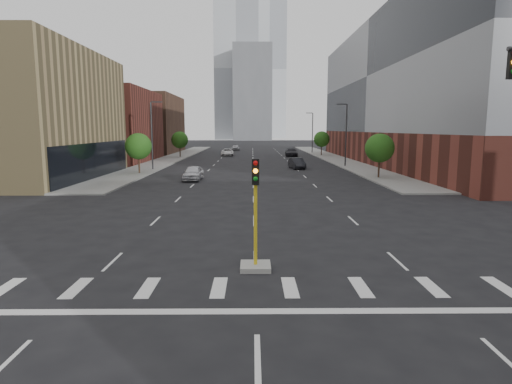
{
  "coord_description": "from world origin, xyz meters",
  "views": [
    {
      "loc": [
        -0.12,
        -7.38,
        5.54
      ],
      "look_at": [
        0.06,
        13.05,
        2.5
      ],
      "focal_mm": 30.0,
      "sensor_mm": 36.0,
      "label": 1
    }
  ],
  "objects_px": {
    "car_near_left": "(193,173)",
    "car_distant": "(236,148)",
    "median_traffic_signal": "(256,245)",
    "car_far_left": "(227,152)",
    "car_deep_right": "(291,152)",
    "car_mid_right": "(297,163)"
  },
  "relations": [
    {
      "from": "car_mid_right",
      "to": "car_far_left",
      "type": "xyz_separation_m",
      "value": [
        -11.3,
        28.45,
        -0.02
      ]
    },
    {
      "from": "car_far_left",
      "to": "car_distant",
      "type": "height_order",
      "value": "car_distant"
    },
    {
      "from": "car_far_left",
      "to": "car_deep_right",
      "type": "xyz_separation_m",
      "value": [
        12.95,
        -1.96,
        0.1
      ]
    },
    {
      "from": "median_traffic_signal",
      "to": "car_deep_right",
      "type": "distance_m",
      "value": 69.92
    },
    {
      "from": "car_mid_right",
      "to": "car_distant",
      "type": "distance_m",
      "value": 50.53
    },
    {
      "from": "car_far_left",
      "to": "car_distant",
      "type": "distance_m",
      "value": 21.01
    },
    {
      "from": "median_traffic_signal",
      "to": "car_mid_right",
      "type": "xyz_separation_m",
      "value": [
        6.08,
        42.99,
        -0.21
      ]
    },
    {
      "from": "car_near_left",
      "to": "car_distant",
      "type": "distance_m",
      "value": 62.84
    },
    {
      "from": "car_deep_right",
      "to": "car_distant",
      "type": "bearing_deg",
      "value": 120.15
    },
    {
      "from": "car_mid_right",
      "to": "car_distant",
      "type": "relative_size",
      "value": 1.02
    },
    {
      "from": "median_traffic_signal",
      "to": "car_mid_right",
      "type": "relative_size",
      "value": 0.95
    },
    {
      "from": "car_mid_right",
      "to": "car_distant",
      "type": "height_order",
      "value": "car_distant"
    },
    {
      "from": "car_distant",
      "to": "car_near_left",
      "type": "bearing_deg",
      "value": -90.73
    },
    {
      "from": "car_near_left",
      "to": "car_deep_right",
      "type": "bearing_deg",
      "value": 72.66
    },
    {
      "from": "median_traffic_signal",
      "to": "car_near_left",
      "type": "xyz_separation_m",
      "value": [
        -6.52,
        29.64,
        -0.19
      ]
    },
    {
      "from": "car_deep_right",
      "to": "car_distant",
      "type": "height_order",
      "value": "car_deep_right"
    },
    {
      "from": "median_traffic_signal",
      "to": "car_near_left",
      "type": "relative_size",
      "value": 0.95
    },
    {
      "from": "car_near_left",
      "to": "car_deep_right",
      "type": "distance_m",
      "value": 42.32
    },
    {
      "from": "car_near_left",
      "to": "car_far_left",
      "type": "relative_size",
      "value": 0.87
    },
    {
      "from": "car_deep_right",
      "to": "car_far_left",
      "type": "bearing_deg",
      "value": 173.88
    },
    {
      "from": "median_traffic_signal",
      "to": "car_distant",
      "type": "bearing_deg",
      "value": 92.67
    },
    {
      "from": "median_traffic_signal",
      "to": "car_far_left",
      "type": "xyz_separation_m",
      "value": [
        -5.22,
        71.45,
        -0.23
      ]
    }
  ]
}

